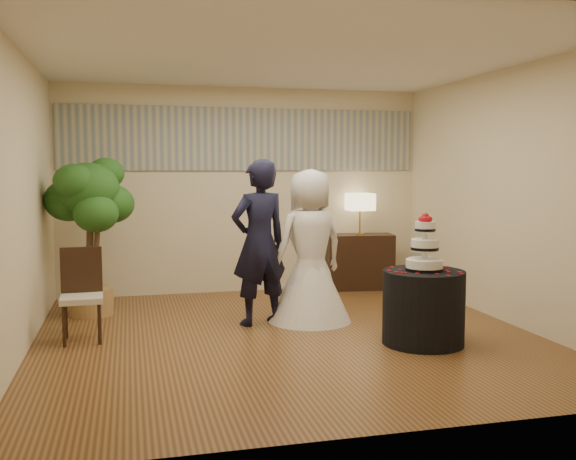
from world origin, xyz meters
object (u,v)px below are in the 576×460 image
object	(u,v)px
wedding_cake	(425,242)
ficus_tree	(89,235)
bride	(310,246)
side_chair	(82,296)
groom	(259,243)
cake_table	(423,307)
table_lamp	(360,214)
console	(359,262)

from	to	relation	value
wedding_cake	ficus_tree	size ratio (longest dim) A/B	0.30
bride	side_chair	size ratio (longest dim) A/B	1.85
groom	ficus_tree	size ratio (longest dim) A/B	0.96
cake_table	side_chair	size ratio (longest dim) A/B	0.86
table_lamp	side_chair	bearing A→B (deg)	-151.64
wedding_cake	console	xyz separation A→B (m)	(0.39, 2.84, -0.61)
console	ficus_tree	bearing A→B (deg)	-159.82
groom	wedding_cake	bearing A→B (deg)	123.02
console	table_lamp	size ratio (longest dim) A/B	1.61
console	cake_table	bearing A→B (deg)	-90.10
console	table_lamp	bearing A→B (deg)	0.00
groom	cake_table	size ratio (longest dim) A/B	2.28
groom	console	world-z (taller)	groom
bride	table_lamp	size ratio (longest dim) A/B	2.94
wedding_cake	ficus_tree	xyz separation A→B (m)	(-3.21, 2.05, -0.07)
groom	table_lamp	distance (m)	2.46
groom	ficus_tree	xyz separation A→B (m)	(-1.81, 0.89, 0.03)
table_lamp	ficus_tree	xyz separation A→B (m)	(-3.60, -0.79, -0.13)
wedding_cake	table_lamp	world-z (taller)	table_lamp
console	table_lamp	world-z (taller)	table_lamp
cake_table	table_lamp	world-z (taller)	table_lamp
ficus_tree	table_lamp	bearing A→B (deg)	12.44
ficus_tree	side_chair	world-z (taller)	ficus_tree
bride	wedding_cake	distance (m)	1.44
console	side_chair	size ratio (longest dim) A/B	1.01
side_chair	wedding_cake	bearing A→B (deg)	-17.42
side_chair	console	bearing A→B (deg)	26.25
groom	table_lamp	bearing A→B (deg)	-154.02
groom	wedding_cake	distance (m)	1.82
groom	cake_table	xyz separation A→B (m)	(1.40, -1.16, -0.54)
groom	side_chair	bearing A→B (deg)	-8.99
groom	wedding_cake	xyz separation A→B (m)	(1.40, -1.16, 0.10)
groom	side_chair	world-z (taller)	groom
table_lamp	side_chair	world-z (taller)	table_lamp
bride	ficus_tree	bearing A→B (deg)	-34.89
groom	console	xyz separation A→B (m)	(1.79, 1.69, -0.51)
cake_table	console	xyz separation A→B (m)	(0.39, 2.84, 0.03)
console	side_chair	bearing A→B (deg)	-143.90
bride	groom	bearing A→B (deg)	-13.25
bride	table_lamp	world-z (taller)	bride
wedding_cake	console	world-z (taller)	wedding_cake
bride	console	distance (m)	2.11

